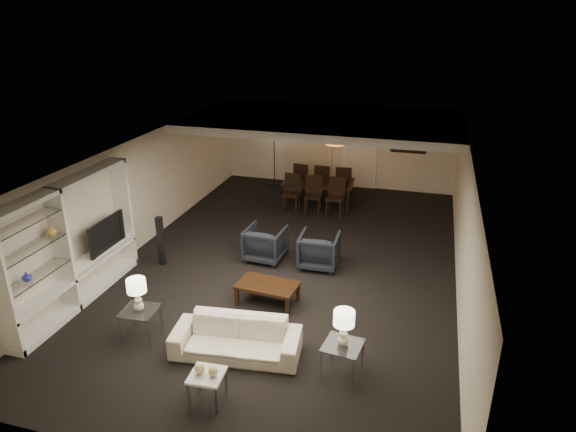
# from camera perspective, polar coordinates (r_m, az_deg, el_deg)

# --- Properties ---
(floor) EXTENTS (11.00, 11.00, 0.00)m
(floor) POSITION_cam_1_polar(r_m,az_deg,el_deg) (11.19, -0.00, -5.22)
(floor) COLOR black
(floor) RESTS_ON ground
(ceiling) EXTENTS (7.00, 11.00, 0.02)m
(ceiling) POSITION_cam_1_polar(r_m,az_deg,el_deg) (10.28, -0.00, 7.24)
(ceiling) COLOR silver
(ceiling) RESTS_ON ground
(wall_back) EXTENTS (7.00, 0.02, 2.50)m
(wall_back) POSITION_cam_1_polar(r_m,az_deg,el_deg) (15.79, 5.54, 7.79)
(wall_back) COLOR beige
(wall_back) RESTS_ON ground
(wall_front) EXTENTS (7.00, 0.02, 2.50)m
(wall_front) POSITION_cam_1_polar(r_m,az_deg,el_deg) (6.25, -14.65, -17.32)
(wall_front) COLOR beige
(wall_front) RESTS_ON ground
(wall_left) EXTENTS (0.02, 11.00, 2.50)m
(wall_left) POSITION_cam_1_polar(r_m,az_deg,el_deg) (12.05, -16.23, 2.39)
(wall_left) COLOR beige
(wall_left) RESTS_ON ground
(wall_right) EXTENTS (0.02, 11.00, 2.50)m
(wall_right) POSITION_cam_1_polar(r_m,az_deg,el_deg) (10.35, 18.98, -1.24)
(wall_right) COLOR beige
(wall_right) RESTS_ON ground
(ceiling_soffit) EXTENTS (7.00, 4.00, 0.20)m
(ceiling_soffit) POSITION_cam_1_polar(r_m,az_deg,el_deg) (13.61, 4.12, 10.48)
(ceiling_soffit) COLOR silver
(ceiling_soffit) RESTS_ON ceiling
(curtains) EXTENTS (1.50, 0.12, 2.40)m
(curtains) POSITION_cam_1_polar(r_m,az_deg,el_deg) (15.90, 2.26, 7.80)
(curtains) COLOR beige
(curtains) RESTS_ON wall_back
(door) EXTENTS (0.90, 0.05, 2.10)m
(door) POSITION_cam_1_polar(r_m,az_deg,el_deg) (15.70, 8.02, 6.84)
(door) COLOR silver
(door) RESTS_ON wall_back
(painting) EXTENTS (0.95, 0.04, 0.65)m
(painting) POSITION_cam_1_polar(r_m,az_deg,el_deg) (15.45, 13.30, 8.13)
(painting) COLOR #142D38
(painting) RESTS_ON wall_back
(media_unit) EXTENTS (0.38, 3.40, 2.35)m
(media_unit) POSITION_cam_1_polar(r_m,az_deg,el_deg) (10.03, -22.89, -3.04)
(media_unit) COLOR white
(media_unit) RESTS_ON wall_left
(pendant_light) EXTENTS (0.52, 0.52, 0.24)m
(pendant_light) POSITION_cam_1_polar(r_m,az_deg,el_deg) (13.66, 5.30, 8.42)
(pendant_light) COLOR #D8591E
(pendant_light) RESTS_ON ceiling_soffit
(sofa) EXTENTS (2.10, 1.02, 0.59)m
(sofa) POSITION_cam_1_polar(r_m,az_deg,el_deg) (8.38, -5.78, -13.37)
(sofa) COLOR beige
(sofa) RESTS_ON floor
(coffee_table) EXTENTS (1.17, 0.75, 0.40)m
(coffee_table) POSITION_cam_1_polar(r_m,az_deg,el_deg) (9.69, -2.28, -8.58)
(coffee_table) COLOR black
(coffee_table) RESTS_ON floor
(armchair_left) EXTENTS (0.86, 0.88, 0.75)m
(armchair_left) POSITION_cam_1_polar(r_m,az_deg,el_deg) (11.20, -2.52, -3.07)
(armchair_left) COLOR black
(armchair_left) RESTS_ON floor
(armchair_right) EXTENTS (0.83, 0.85, 0.75)m
(armchair_right) POSITION_cam_1_polar(r_m,az_deg,el_deg) (10.91, 3.48, -3.81)
(armchair_right) COLOR black
(armchair_right) RESTS_ON floor
(side_table_left) EXTENTS (0.59, 0.59, 0.52)m
(side_table_left) POSITION_cam_1_polar(r_m,az_deg,el_deg) (9.08, -16.01, -11.40)
(side_table_left) COLOR white
(side_table_left) RESTS_ON floor
(side_table_right) EXTENTS (0.62, 0.62, 0.52)m
(side_table_right) POSITION_cam_1_polar(r_m,az_deg,el_deg) (8.03, 6.03, -15.51)
(side_table_right) COLOR white
(side_table_right) RESTS_ON floor
(table_lamp_left) EXTENTS (0.34, 0.34, 0.57)m
(table_lamp_left) POSITION_cam_1_polar(r_m,az_deg,el_deg) (8.80, -16.39, -8.42)
(table_lamp_left) COLOR beige
(table_lamp_left) RESTS_ON side_table_left
(table_lamp_right) EXTENTS (0.32, 0.32, 0.57)m
(table_lamp_right) POSITION_cam_1_polar(r_m,az_deg,el_deg) (7.71, 6.20, -12.30)
(table_lamp_right) COLOR white
(table_lamp_right) RESTS_ON side_table_right
(marble_table) EXTENTS (0.49, 0.49, 0.46)m
(marble_table) POSITION_cam_1_polar(r_m,az_deg,el_deg) (7.63, -8.92, -18.31)
(marble_table) COLOR white
(marble_table) RESTS_ON floor
(gold_gourd_a) EXTENTS (0.15, 0.15, 0.15)m
(gold_gourd_a) POSITION_cam_1_polar(r_m,az_deg,el_deg) (7.47, -9.79, -16.35)
(gold_gourd_a) COLOR #EECB7E
(gold_gourd_a) RESTS_ON marble_table
(gold_gourd_b) EXTENTS (0.13, 0.13, 0.13)m
(gold_gourd_b) POSITION_cam_1_polar(r_m,az_deg,el_deg) (7.41, -8.32, -16.73)
(gold_gourd_b) COLOR #DAB873
(gold_gourd_b) RESTS_ON marble_table
(television) EXTENTS (1.09, 0.14, 0.63)m
(television) POSITION_cam_1_polar(r_m,az_deg,el_deg) (10.65, -19.97, -1.79)
(television) COLOR black
(television) RESTS_ON media_unit
(vase_blue) EXTENTS (0.16, 0.16, 0.16)m
(vase_blue) POSITION_cam_1_polar(r_m,az_deg,el_deg) (9.30, -27.05, -6.00)
(vase_blue) COLOR #2934B4
(vase_blue) RESTS_ON media_unit
(vase_amber) EXTENTS (0.17, 0.17, 0.18)m
(vase_amber) POSITION_cam_1_polar(r_m,az_deg,el_deg) (9.56, -24.81, -1.46)
(vase_amber) COLOR gold
(vase_amber) RESTS_ON media_unit
(floor_speaker) EXTENTS (0.12, 0.12, 1.10)m
(floor_speaker) POSITION_cam_1_polar(r_m,az_deg,el_deg) (11.23, -13.94, -2.70)
(floor_speaker) COLOR black
(floor_speaker) RESTS_ON floor
(dining_table) EXTENTS (1.99, 1.20, 0.68)m
(dining_table) POSITION_cam_1_polar(r_m,az_deg,el_deg) (14.34, 3.37, 2.55)
(dining_table) COLOR black
(dining_table) RESTS_ON floor
(chair_nl) EXTENTS (0.48, 0.48, 1.00)m
(chair_nl) POSITION_cam_1_polar(r_m,az_deg,el_deg) (13.83, 0.36, 2.55)
(chair_nl) COLOR black
(chair_nl) RESTS_ON floor
(chair_nm) EXTENTS (0.52, 0.52, 1.00)m
(chair_nm) POSITION_cam_1_polar(r_m,az_deg,el_deg) (13.69, 2.78, 2.31)
(chair_nm) COLOR black
(chair_nm) RESTS_ON floor
(chair_nr) EXTENTS (0.47, 0.47, 1.00)m
(chair_nr) POSITION_cam_1_polar(r_m,az_deg,el_deg) (13.58, 5.25, 2.07)
(chair_nr) COLOR black
(chair_nr) RESTS_ON floor
(chair_fl) EXTENTS (0.51, 0.51, 1.00)m
(chair_fl) POSITION_cam_1_polar(r_m,az_deg,el_deg) (15.02, 1.70, 4.15)
(chair_fl) COLOR black
(chair_fl) RESTS_ON floor
(chair_fm) EXTENTS (0.47, 0.47, 1.00)m
(chair_fm) POSITION_cam_1_polar(r_m,az_deg,el_deg) (14.89, 3.94, 3.95)
(chair_fm) COLOR black
(chair_fm) RESTS_ON floor
(chair_fr) EXTENTS (0.51, 0.51, 1.00)m
(chair_fr) POSITION_cam_1_polar(r_m,az_deg,el_deg) (14.79, 6.22, 3.73)
(chair_fr) COLOR black
(chair_fr) RESTS_ON floor
(floor_lamp) EXTENTS (0.26, 0.26, 1.73)m
(floor_lamp) POSITION_cam_1_polar(r_m,az_deg,el_deg) (15.87, -1.54, 6.52)
(floor_lamp) COLOR black
(floor_lamp) RESTS_ON floor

